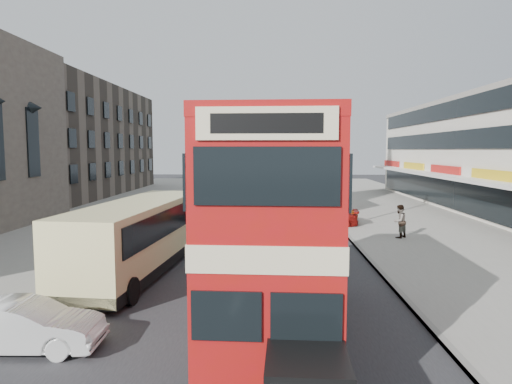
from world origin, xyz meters
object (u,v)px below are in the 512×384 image
(car_right_b, at_px, (322,215))
(car_left_front, at_px, (24,326))
(bus_second, at_px, (284,178))
(coach, at_px, (139,234))
(cyclist, at_px, (312,211))
(bus_main, at_px, (274,225))
(car_right_a, at_px, (326,218))
(car_right_c, at_px, (306,197))
(pedestrian_near, at_px, (399,221))
(street_lamp, at_px, (347,154))
(pedestrian_far, at_px, (344,194))

(car_right_b, bearing_deg, car_left_front, -23.67)
(bus_second, xyz_separation_m, coach, (-6.45, -16.46, -1.25))
(bus_second, relative_size, car_right_b, 2.12)
(bus_second, distance_m, cyclist, 4.02)
(bus_main, height_order, car_right_a, bus_main)
(car_right_a, xyz_separation_m, car_right_c, (-0.40, 11.97, 0.07))
(bus_second, relative_size, pedestrian_near, 5.25)
(bus_main, bearing_deg, bus_second, -90.27)
(car_left_front, distance_m, cyclist, 22.91)
(bus_second, xyz_separation_m, cyclist, (1.93, -2.76, -2.19))
(car_right_c, bearing_deg, street_lamp, 14.74)
(car_left_front, xyz_separation_m, car_right_b, (9.67, 19.31, 0.01))
(bus_second, height_order, car_right_c, bus_second)
(car_left_front, height_order, pedestrian_near, pedestrian_near)
(cyclist, bearing_deg, car_right_c, 82.89)
(car_left_front, relative_size, cyclist, 1.96)
(car_right_c, distance_m, pedestrian_near, 16.64)
(street_lamp, xyz_separation_m, pedestrian_far, (1.86, 11.64, -3.73))
(pedestrian_near, bearing_deg, bus_main, 21.09)
(bus_main, xyz_separation_m, bus_second, (0.96, 22.43, -0.15))
(car_right_b, distance_m, cyclist, 1.78)
(cyclist, bearing_deg, car_right_a, -81.23)
(car_right_c, distance_m, cyclist, 9.24)
(street_lamp, height_order, car_right_c, street_lamp)
(car_right_c, relative_size, pedestrian_far, 2.13)
(pedestrian_near, bearing_deg, car_left_front, 6.71)
(car_right_b, distance_m, pedestrian_far, 11.14)
(bus_main, height_order, car_right_c, bus_main)
(car_right_a, bearing_deg, car_right_c, -173.55)
(car_left_front, relative_size, pedestrian_far, 2.12)
(pedestrian_near, bearing_deg, pedestrian_far, -128.33)
(street_lamp, relative_size, car_left_front, 2.12)
(bus_second, xyz_separation_m, car_right_b, (2.46, -4.46, -2.20))
(coach, distance_m, car_right_c, 24.53)
(coach, bearing_deg, car_right_c, 74.44)
(car_right_b, height_order, pedestrian_far, pedestrian_far)
(street_lamp, height_order, cyclist, street_lamp)
(bus_main, distance_m, car_right_a, 17.47)
(coach, xyz_separation_m, car_right_c, (8.67, 22.93, -0.93))
(car_left_front, bearing_deg, pedestrian_near, -44.61)
(coach, distance_m, car_right_a, 14.26)
(car_right_a, bearing_deg, cyclist, -161.37)
(street_lamp, height_order, coach, street_lamp)
(bus_main, relative_size, pedestrian_near, 5.53)
(car_left_front, relative_size, car_right_b, 0.83)
(car_right_b, xyz_separation_m, pedestrian_near, (3.66, -5.24, 0.44))
(street_lamp, xyz_separation_m, car_right_a, (-1.24, -0.04, -4.19))
(pedestrian_far, bearing_deg, bus_main, -127.56)
(car_left_front, bearing_deg, bus_main, -79.07)
(bus_main, relative_size, car_right_a, 2.55)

